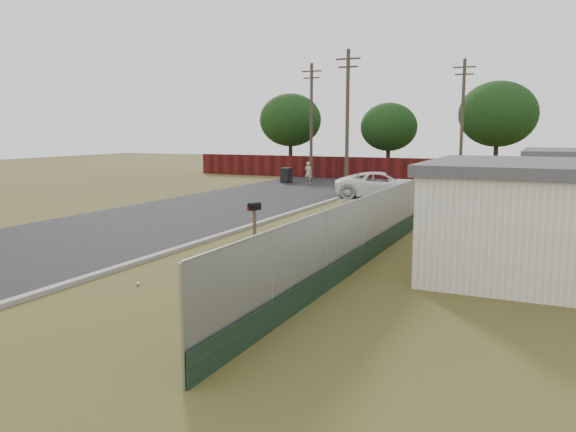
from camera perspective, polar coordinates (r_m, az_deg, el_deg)
The scene contains 12 objects.
ground at distance 20.65m, azimuth 1.86°, elevation -2.28°, with size 120.00×120.00×0.00m, color brown.
street at distance 30.73m, azimuth -3.83°, elevation 1.36°, with size 15.10×60.00×0.12m.
chainlink_fence at distance 20.50m, azimuth 11.06°, elevation -0.26°, with size 0.10×27.06×2.02m.
privacy_fence at distance 45.92m, azimuth 7.27°, elevation 4.84°, with size 30.00×0.12×1.80m, color #4E1011.
utility_poles at distance 41.00m, azimuth 8.65°, elevation 9.67°, with size 12.60×8.24×9.00m.
horizon_trees at distance 42.80m, azimuth 15.63°, elevation 9.31°, with size 33.32×31.94×7.78m.
fire_hydrant at distance 9.94m, azimuth -8.96°, elevation -12.08°, with size 0.41×0.40×0.91m.
mailbox at distance 20.80m, azimuth -3.44°, elevation 0.65°, with size 0.38×0.55×1.30m.
pickup_truck at distance 33.41m, azimuth 9.50°, elevation 3.13°, with size 2.52×5.46×1.52m, color white.
pedestrian at distance 41.46m, azimuth 2.08°, elevation 4.40°, with size 0.60×0.40×1.66m, color tan.
trash_bin at distance 42.34m, azimuth -0.17°, elevation 4.17°, with size 0.82×0.89×1.15m.
scattered_litter at distance 18.45m, azimuth 0.04°, elevation -3.48°, with size 2.87×12.54×0.07m.
Camera 1 is at (7.95, -18.64, 3.93)m, focal length 35.00 mm.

